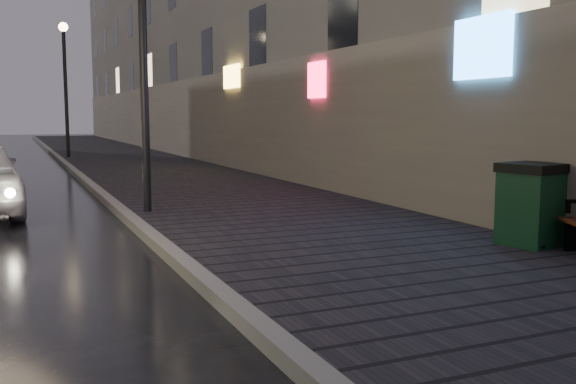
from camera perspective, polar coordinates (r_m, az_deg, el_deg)
name	(u,v)px	position (r m, az deg, el deg)	size (l,w,h in m)	color
ground	(63,349)	(5.44, -19.37, -13.04)	(120.00, 120.00, 0.00)	black
sidewalk	(125,159)	(26.51, -14.33, 2.88)	(4.60, 58.00, 0.15)	black
curb	(61,160)	(26.24, -19.51, 2.66)	(0.20, 58.00, 0.15)	slate
building_near	(176,14)	(31.37, -9.92, 15.34)	(1.80, 50.00, 13.00)	#605B54
lamp_near	(142,15)	(11.45, -12.82, 15.09)	(0.36, 0.36, 5.28)	black
lamp_far	(65,73)	(27.26, -19.21, 10.00)	(0.36, 0.36, 5.28)	black
trash_bin	(531,204)	(8.79, 20.82, -0.97)	(0.83, 0.83, 1.06)	#0E331C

